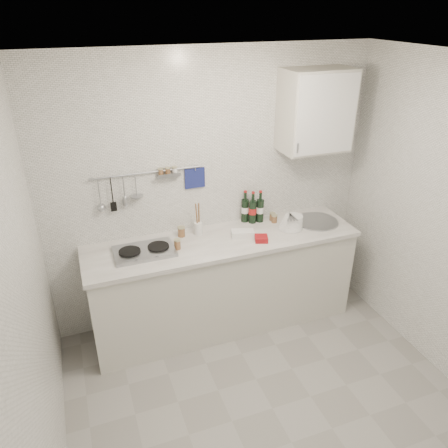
# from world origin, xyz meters

# --- Properties ---
(floor) EXTENTS (3.00, 3.00, 0.00)m
(floor) POSITION_xyz_m (0.00, 0.00, 0.00)
(floor) COLOR gray
(floor) RESTS_ON ground
(ceiling) EXTENTS (3.00, 3.00, 0.00)m
(ceiling) POSITION_xyz_m (0.00, 0.00, 2.50)
(ceiling) COLOR silver
(ceiling) RESTS_ON back_wall
(back_wall) EXTENTS (3.00, 0.02, 2.50)m
(back_wall) POSITION_xyz_m (0.00, 1.40, 1.25)
(back_wall) COLOR silver
(back_wall) RESTS_ON floor
(wall_left) EXTENTS (0.02, 2.80, 2.50)m
(wall_left) POSITION_xyz_m (-1.50, 0.00, 1.25)
(wall_left) COLOR silver
(wall_left) RESTS_ON floor
(counter) EXTENTS (2.44, 0.64, 0.96)m
(counter) POSITION_xyz_m (0.01, 1.10, 0.43)
(counter) COLOR beige
(counter) RESTS_ON floor
(wall_rail) EXTENTS (0.98, 0.09, 0.34)m
(wall_rail) POSITION_xyz_m (-0.60, 1.37, 1.43)
(wall_rail) COLOR #93969B
(wall_rail) RESTS_ON back_wall
(wall_cabinet) EXTENTS (0.60, 0.38, 0.70)m
(wall_cabinet) POSITION_xyz_m (0.90, 1.22, 1.95)
(wall_cabinet) COLOR beige
(wall_cabinet) RESTS_ON back_wall
(plate_stack_hob) EXTENTS (0.28, 0.28, 0.02)m
(plate_stack_hob) POSITION_xyz_m (-0.63, 1.10, 0.93)
(plate_stack_hob) COLOR #4769A1
(plate_stack_hob) RESTS_ON counter
(plate_stack_sink) EXTENTS (0.24, 0.22, 0.12)m
(plate_stack_sink) POSITION_xyz_m (0.67, 1.09, 0.97)
(plate_stack_sink) COLOR white
(plate_stack_sink) RESTS_ON counter
(wine_bottles) EXTENTS (0.21, 0.12, 0.31)m
(wine_bottles) POSITION_xyz_m (0.38, 1.32, 1.07)
(wine_bottles) COLOR black
(wine_bottles) RESTS_ON counter
(butter_dish) EXTENTS (0.22, 0.15, 0.06)m
(butter_dish) POSITION_xyz_m (0.18, 1.08, 0.95)
(butter_dish) COLOR white
(butter_dish) RESTS_ON counter
(strawberry_punnet) EXTENTS (0.14, 0.14, 0.05)m
(strawberry_punnet) POSITION_xyz_m (0.30, 0.95, 0.94)
(strawberry_punnet) COLOR #B0131B
(strawberry_punnet) RESTS_ON counter
(utensil_crock) EXTENTS (0.08, 0.08, 0.31)m
(utensil_crock) POSITION_xyz_m (-0.18, 1.26, 0.99)
(utensil_crock) COLOR white
(utensil_crock) RESTS_ON counter
(jar_a) EXTENTS (0.07, 0.07, 0.09)m
(jar_a) POSITION_xyz_m (-0.33, 1.27, 0.97)
(jar_a) COLOR brown
(jar_a) RESTS_ON counter
(jar_b) EXTENTS (0.06, 0.06, 0.08)m
(jar_b) POSITION_xyz_m (0.57, 1.29, 0.96)
(jar_b) COLOR brown
(jar_b) RESTS_ON counter
(jar_c) EXTENTS (0.06, 0.06, 0.08)m
(jar_c) POSITION_xyz_m (0.57, 1.24, 0.96)
(jar_c) COLOR brown
(jar_c) RESTS_ON counter
(jar_d) EXTENTS (0.06, 0.06, 0.09)m
(jar_d) POSITION_xyz_m (-0.42, 1.07, 0.97)
(jar_d) COLOR brown
(jar_d) RESTS_ON counter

